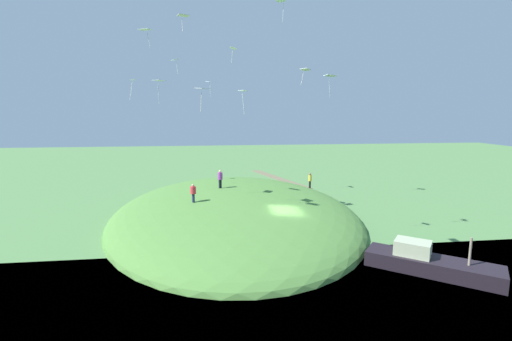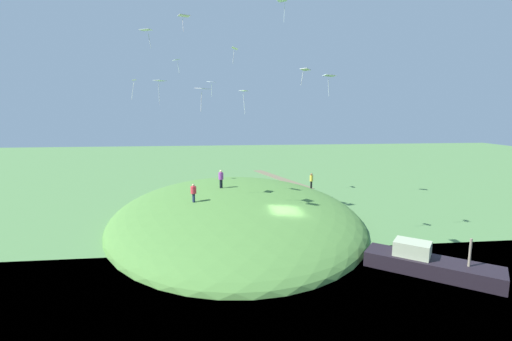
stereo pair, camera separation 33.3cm
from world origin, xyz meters
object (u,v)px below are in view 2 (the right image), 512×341
at_px(kite_13, 184,16).
at_px(kite_1, 211,83).
at_px(kite_3, 329,76).
at_px(boat_on_lake, 429,264).
at_px(person_near_shore, 221,177).
at_px(kite_2, 134,82).
at_px(kite_9, 146,31).
at_px(kite_0, 305,70).
at_px(person_watching_kites, 311,179).
at_px(kite_10, 177,60).
at_px(mooring_post, 279,239).
at_px(person_walking_path, 193,191).
at_px(kite_11, 282,2).
at_px(kite_6, 244,93).
at_px(kite_7, 160,82).
at_px(kite_12, 203,90).
at_px(kite_8, 235,49).

bearing_deg(kite_13, kite_1, -16.17).
bearing_deg(kite_3, boat_on_lake, -110.62).
distance_m(person_near_shore, kite_2, 13.48).
relative_size(kite_1, kite_2, 0.76).
bearing_deg(person_near_shore, kite_9, -11.22).
bearing_deg(kite_0, person_watching_kites, -17.92).
height_order(kite_10, mooring_post, kite_10).
relative_size(person_walking_path, kite_3, 1.21).
distance_m(boat_on_lake, kite_13, 26.10).
xyz_separation_m(person_near_shore, kite_1, (4.60, 0.78, 9.31)).
height_order(kite_10, kite_11, kite_11).
distance_m(kite_3, kite_6, 13.23).
bearing_deg(boat_on_lake, kite_7, 5.17).
bearing_deg(kite_6, kite_12, 148.06).
bearing_deg(kite_9, person_watching_kites, -66.33).
distance_m(kite_6, kite_8, 8.56).
bearing_deg(kite_7, kite_8, -32.77).
xyz_separation_m(kite_1, kite_12, (-11.01, 0.62, -1.36)).
relative_size(person_watching_kites, kite_2, 0.84).
bearing_deg(kite_12, kite_3, -130.66).
bearing_deg(kite_3, person_near_shore, 26.08).
height_order(person_watching_kites, kite_0, kite_0).
relative_size(kite_3, kite_8, 0.73).
xyz_separation_m(kite_6, kite_10, (6.38, 6.68, 3.66)).
distance_m(kite_9, mooring_post, 19.97).
bearing_deg(kite_7, kite_13, -55.65).
relative_size(kite_7, kite_11, 0.93).
relative_size(kite_9, kite_13, 1.04).
xyz_separation_m(person_watching_kites, mooring_post, (-14.34, 6.20, -1.66)).
distance_m(kite_3, mooring_post, 11.85).
relative_size(person_near_shore, kite_7, 0.92).
height_order(kite_0, kite_6, kite_0).
relative_size(person_walking_path, kite_13, 1.18).
bearing_deg(kite_7, kite_3, -128.66).
relative_size(person_near_shore, kite_6, 0.82).
bearing_deg(kite_11, kite_10, 75.06).
xyz_separation_m(kite_2, kite_3, (-17.60, -15.14, -0.88)).
bearing_deg(kite_11, kite_0, 177.56).
bearing_deg(kite_1, kite_3, -157.88).
bearing_deg(kite_12, kite_10, 13.98).
relative_size(kite_10, kite_11, 0.74).
relative_size(kite_3, kite_12, 0.72).
relative_size(kite_7, kite_13, 1.45).
height_order(person_watching_kites, kite_12, kite_12).
height_order(boat_on_lake, person_walking_path, person_walking_path).
xyz_separation_m(kite_2, kite_8, (1.86, -10.52, 3.80)).
bearing_deg(kite_0, kite_2, 47.12).
height_order(person_watching_kites, kite_7, kite_7).
bearing_deg(boat_on_lake, kite_10, -13.22).
xyz_separation_m(person_watching_kites, kite_2, (0.29, 18.91, 10.43)).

